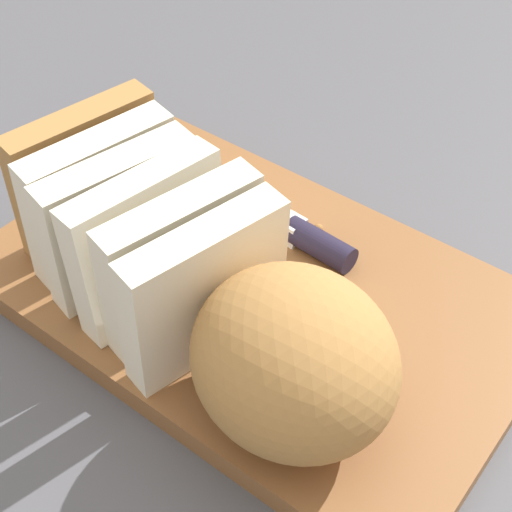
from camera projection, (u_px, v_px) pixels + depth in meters
name	position (u px, v px, depth m)	size (l,w,h in m)	color
ground_plane	(256.00, 303.00, 0.58)	(3.00, 3.00, 0.00)	#4C4C51
cutting_board	(256.00, 294.00, 0.57)	(0.40, 0.25, 0.02)	brown
bread_loaf	(207.00, 286.00, 0.49)	(0.32, 0.16, 0.11)	#A8753D
bread_knife	(283.00, 226.00, 0.60)	(0.26, 0.02, 0.02)	silver
crumb_near_knife	(318.00, 228.00, 0.60)	(0.01, 0.01, 0.01)	#996633
crumb_near_loaf	(224.00, 266.00, 0.58)	(0.00, 0.00, 0.00)	#996633
crumb_stray_left	(317.00, 271.00, 0.57)	(0.00, 0.00, 0.00)	#996633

